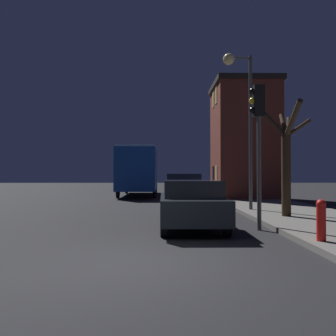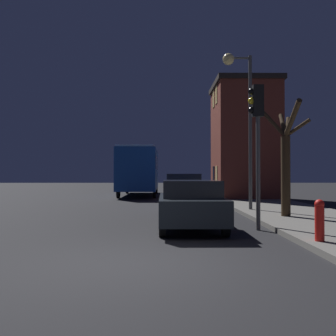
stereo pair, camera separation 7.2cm
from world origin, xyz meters
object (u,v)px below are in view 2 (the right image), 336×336
streetlamp (240,97)px  bus (139,168)px  car_mid_lane (183,190)px  car_near_lane (191,204)px  traffic_light (257,126)px  bare_tree (286,157)px  fire_hydrant (320,219)px

streetlamp → bus: streetlamp is taller
car_mid_lane → car_near_lane: bearing=-91.0°
traffic_light → bare_tree: (1.57, 2.28, -0.79)m
car_near_lane → car_mid_lane: size_ratio=0.87×
traffic_light → bus: size_ratio=0.45×
traffic_light → bus: bearing=104.7°
streetlamp → bare_tree: size_ratio=1.65×
car_mid_lane → fire_hydrant: car_mid_lane is taller
streetlamp → fire_hydrant: bearing=-88.1°
car_near_lane → fire_hydrant: bearing=-45.8°
bus → traffic_light: bearing=-75.3°
streetlamp → car_mid_lane: (-2.23, 2.89, -3.96)m
traffic_light → car_near_lane: (-1.88, 0.17, -2.23)m
car_near_lane → fire_hydrant: car_near_lane is taller
streetlamp → traffic_light: bearing=-95.9°
streetlamp → car_mid_lane: bearing=127.7°
bus → car_mid_lane: size_ratio=1.97×
traffic_light → car_mid_lane: traffic_light is taller
bare_tree → fire_hydrant: bearing=-99.9°
traffic_light → bare_tree: size_ratio=1.06×
bare_tree → fire_hydrant: (-0.83, -4.79, -1.56)m
traffic_light → car_mid_lane: 8.13m
streetlamp → bus: size_ratio=0.71×
fire_hydrant → bus: bearing=104.9°
traffic_light → bus: traffic_light is taller
bus → streetlamp: bearing=-68.0°
traffic_light → car_near_lane: size_ratio=1.03×
car_near_lane → fire_hydrant: (2.62, -2.69, -0.12)m
bare_tree → bus: (-6.06, 14.82, -0.13)m
streetlamp → bare_tree: bearing=-66.5°
bus → fire_hydrant: bus is taller
fire_hydrant → traffic_light: bearing=106.3°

